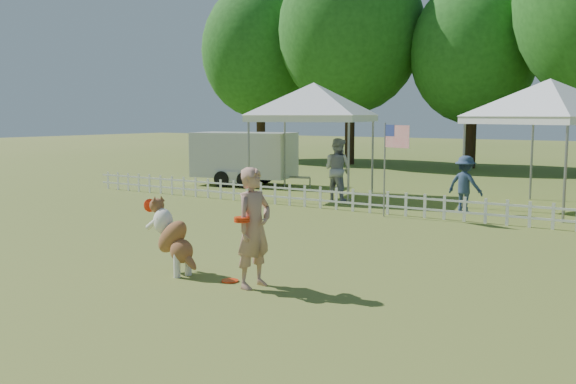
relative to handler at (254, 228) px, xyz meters
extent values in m
plane|color=#415C1D|center=(-1.02, 0.51, -0.89)|extent=(120.00, 120.00, 0.00)
imported|color=tan|center=(0.00, 0.00, 0.00)|extent=(0.50, 0.70, 1.78)
cylinder|color=red|center=(-0.49, 0.04, -0.88)|extent=(0.31, 0.31, 0.02)
imported|color=#A9A8AD|center=(-3.64, 9.17, 0.04)|extent=(1.00, 0.83, 1.86)
imported|color=navy|center=(0.29, 8.88, -0.14)|extent=(1.06, 0.75, 1.49)
camera|label=1|loc=(5.52, -7.50, 1.65)|focal=40.00mm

